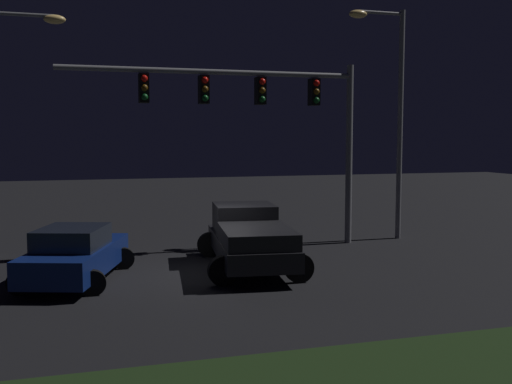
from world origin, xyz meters
TOP-DOWN VIEW (x-y plane):
  - ground_plane at (0.00, 0.00)m, footprint 80.00×80.00m
  - pickup_truck at (1.17, 0.33)m, footprint 3.31×5.60m
  - car_sedan at (-3.83, -0.03)m, footprint 3.32×4.74m
  - traffic_signal_gantry at (2.47, 3.31)m, footprint 10.32×0.56m
  - street_lamp_left at (-5.90, 4.27)m, footprint 2.55×0.44m
  - street_lamp_right at (7.69, 3.68)m, footprint 2.28×0.44m

SIDE VIEW (x-z plane):
  - ground_plane at x=0.00m, z-range 0.00..0.00m
  - car_sedan at x=-3.83m, z-range -0.02..1.49m
  - pickup_truck at x=1.17m, z-range 0.10..1.90m
  - traffic_signal_gantry at x=2.47m, z-range 1.78..8.28m
  - street_lamp_left at x=-5.90m, z-range 1.05..9.03m
  - street_lamp_right at x=7.69m, z-range 1.05..9.69m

